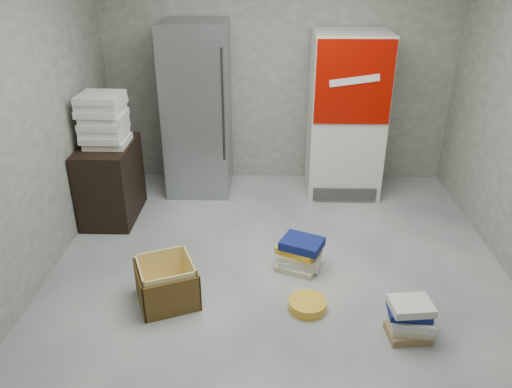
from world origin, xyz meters
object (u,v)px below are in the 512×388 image
object	(u,v)px
wood_shelf	(111,181)
cardboard_box	(167,285)
steel_fridge	(197,110)
phonebook_stack_main	(410,319)
coke_cooler	(346,115)

from	to	relation	value
wood_shelf	cardboard_box	bearing A→B (deg)	-59.54
wood_shelf	steel_fridge	bearing A→B (deg)	41.31
phonebook_stack_main	cardboard_box	size ratio (longest dim) A/B	0.59
steel_fridge	wood_shelf	distance (m)	1.23
steel_fridge	coke_cooler	size ratio (longest dim) A/B	1.06
cardboard_box	coke_cooler	bearing A→B (deg)	30.18
steel_fridge	wood_shelf	world-z (taller)	steel_fridge
steel_fridge	cardboard_box	size ratio (longest dim) A/B	3.27
steel_fridge	wood_shelf	size ratio (longest dim) A/B	2.37
wood_shelf	phonebook_stack_main	bearing A→B (deg)	-33.59
coke_cooler	phonebook_stack_main	distance (m)	2.62
coke_cooler	cardboard_box	size ratio (longest dim) A/B	3.09
steel_fridge	cardboard_box	distance (m)	2.29
phonebook_stack_main	coke_cooler	bearing A→B (deg)	94.17
steel_fridge	coke_cooler	distance (m)	1.65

